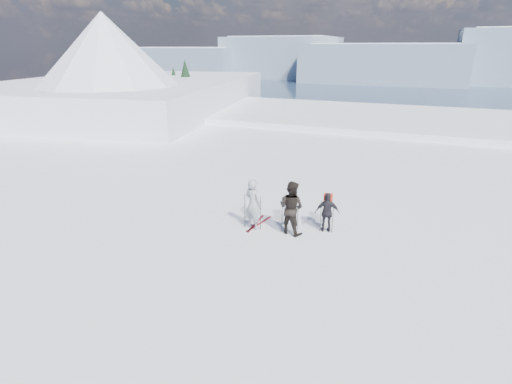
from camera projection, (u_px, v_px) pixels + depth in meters
lake_basin at (379, 186)px, 39.36m from camera, size 820.00×820.00×71.62m
far_mountain_range at (457, 60)px, 397.93m from camera, size 770.00×110.00×53.00m
near_ridge at (148, 136)px, 47.22m from camera, size 31.37×35.68×25.62m
skier_grey at (253, 204)px, 14.93m from camera, size 0.82×0.66×1.96m
skier_dark at (291, 208)px, 14.53m from camera, size 1.14×0.99×2.02m
skier_pack at (327, 212)px, 14.73m from camera, size 0.95×0.56×1.52m
backpack at (329, 185)px, 14.62m from camera, size 0.36×0.25×0.47m
ski_poles at (288, 216)px, 14.76m from camera, size 3.18×0.89×1.37m
skis_loose at (257, 224)px, 15.58m from camera, size 0.43×1.70×0.03m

